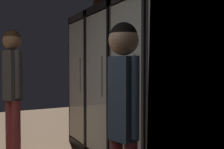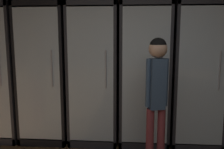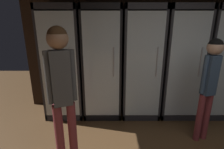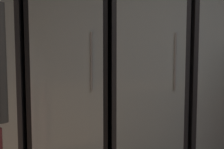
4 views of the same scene
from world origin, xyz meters
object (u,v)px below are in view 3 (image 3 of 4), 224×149
cooler_right (179,64)px  cooler_far_left (66,64)px  cooler_far_right (216,64)px  cooler_left (103,64)px  shopper_far (62,84)px  cooler_center (141,64)px  shopper_near (210,78)px

cooler_right → cooler_far_left: bearing=180.0°
cooler_far_right → cooler_far_left: bearing=180.0°
cooler_left → cooler_right: size_ratio=1.00×
cooler_far_left → shopper_far: cooler_far_left is taller
cooler_center → cooler_right: (0.73, 0.00, -0.01)m
cooler_center → shopper_far: (-1.12, -1.36, 0.07)m
cooler_far_left → cooler_left: same height
shopper_far → cooler_left: bearing=74.0°
cooler_center → cooler_far_left: bearing=179.9°
shopper_near → shopper_far: size_ratio=0.91×
shopper_near → shopper_far: 2.02m
cooler_left → shopper_far: 1.42m
cooler_left → cooler_far_left: bearing=180.0°
cooler_far_left → cooler_far_right: 2.93m
cooler_right → shopper_near: bearing=-83.4°
cooler_far_left → shopper_near: (2.30, -0.89, -0.01)m
cooler_left → cooler_right: (1.47, -0.00, 0.00)m
cooler_right → shopper_near: size_ratio=1.33×
cooler_far_left → shopper_near: cooler_far_left is taller
cooler_right → cooler_far_right: bearing=0.1°
cooler_far_left → cooler_right: 2.20m
shopper_near → cooler_right: bearing=96.6°
cooler_far_left → shopper_far: bearing=-75.8°
cooler_center → shopper_near: cooler_center is taller
cooler_left → cooler_far_right: size_ratio=1.00×
cooler_left → cooler_center: size_ratio=1.00×
cooler_far_left → cooler_center: 1.47m
cooler_center → shopper_near: size_ratio=1.33×
cooler_left → shopper_far: (-0.39, -1.36, 0.08)m
cooler_center → cooler_right: bearing=0.1°
cooler_far_left → cooler_right: size_ratio=1.00×
cooler_center → shopper_near: 1.22m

